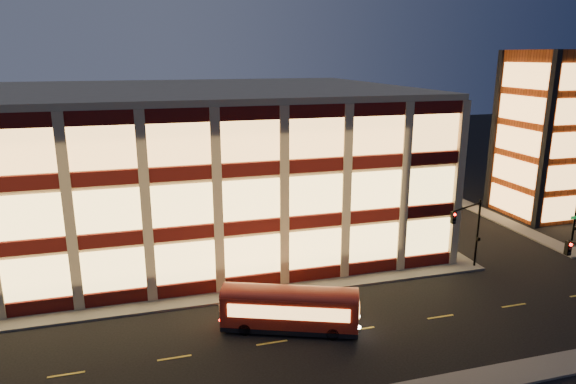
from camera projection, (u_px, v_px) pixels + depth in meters
name	position (u px, v px, depth m)	size (l,w,h in m)	color
ground	(197.00, 307.00, 36.67)	(200.00, 200.00, 0.00)	black
sidewalk_office_south	(153.00, 306.00, 36.78)	(54.00, 2.00, 0.15)	#514F4C
sidewalk_office_east	(383.00, 212.00, 58.55)	(2.00, 30.00, 0.15)	#514F4C
sidewalk_tower_west	(467.00, 205.00, 61.48)	(2.00, 30.00, 0.15)	#514F4C
office_building	(144.00, 164.00, 49.72)	(50.45, 30.45, 14.50)	tan
stair_tower	(549.00, 135.00, 56.07)	(8.60, 8.60, 18.00)	#8C3814
traffic_signal_far	(469.00, 225.00, 41.73)	(3.79, 1.87, 6.00)	black
trolley_bus	(290.00, 306.00, 33.34)	(9.03, 5.32, 2.99)	maroon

